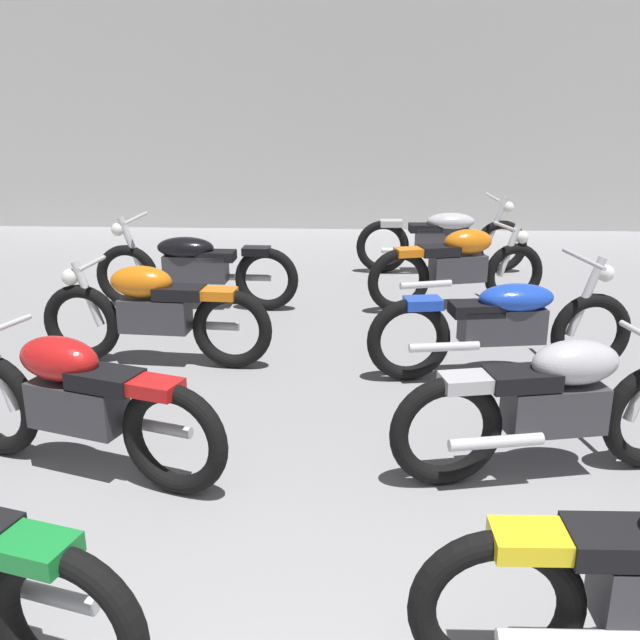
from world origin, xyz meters
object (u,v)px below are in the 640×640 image
Objects in this scene: motorcycle_right_row_1 at (556,404)px; motorcycle_right_row_4 at (443,238)px; motorcycle_left_row_3 at (195,267)px; motorcycle_left_row_2 at (154,312)px; motorcycle_right_row_3 at (459,266)px; motorcycle_left_row_1 at (76,401)px; motorcycle_right_row_2 at (504,323)px.

motorcycle_right_row_4 is at bearing 90.61° from motorcycle_right_row_1.
motorcycle_left_row_3 is 4.40m from motorcycle_right_row_1.
motorcycle_right_row_4 is (2.78, 3.37, -0.01)m from motorcycle_left_row_2.
motorcycle_right_row_1 and motorcycle_right_row_3 have the same top height.
motorcycle_right_row_1 is at bearing -89.39° from motorcycle_right_row_4.
motorcycle_right_row_1 is at bearing -49.53° from motorcycle_left_row_3.
motorcycle_right_row_4 is at bearing 31.62° from motorcycle_left_row_3.
motorcycle_right_row_3 is at bearing 52.61° from motorcycle_left_row_1.
motorcycle_right_row_2 is 1.92m from motorcycle_right_row_3.
motorcycle_right_row_2 is at bearing -2.80° from motorcycle_left_row_2.
motorcycle_left_row_2 is 0.91× the size of motorcycle_left_row_3.
motorcycle_left_row_1 and motorcycle_right_row_1 have the same top height.
motorcycle_right_row_1 is at bearing -90.33° from motorcycle_right_row_2.
motorcycle_right_row_1 is (2.81, 0.09, 0.00)m from motorcycle_left_row_1.
motorcycle_left_row_1 is at bearing -118.06° from motorcycle_right_row_4.
motorcycle_right_row_2 is (2.84, -0.14, -0.01)m from motorcycle_left_row_2.
motorcycle_right_row_3 is at bearing -90.88° from motorcycle_right_row_4.
motorcycle_left_row_3 is 1.13× the size of motorcycle_right_row_3.
motorcycle_left_row_1 is 0.98× the size of motorcycle_right_row_1.
motorcycle_left_row_2 is 1.02× the size of motorcycle_right_row_3.
motorcycle_right_row_3 is (-0.08, 3.48, 0.00)m from motorcycle_right_row_1.
motorcycle_right_row_4 reaches higher than motorcycle_right_row_3.
motorcycle_left_row_3 is (-0.02, 1.64, -0.01)m from motorcycle_left_row_2.
motorcycle_right_row_1 is 1.01× the size of motorcycle_right_row_3.
motorcycle_left_row_1 and motorcycle_left_row_2 have the same top height.
motorcycle_left_row_1 is at bearing -149.56° from motorcycle_right_row_2.
motorcycle_left_row_1 is 3.26m from motorcycle_right_row_2.
motorcycle_right_row_1 is at bearing 1.83° from motorcycle_left_row_1.
motorcycle_left_row_1 is at bearing -178.17° from motorcycle_right_row_1.
motorcycle_left_row_2 is 0.91× the size of motorcycle_right_row_4.
motorcycle_left_row_1 is 1.79m from motorcycle_left_row_2.
motorcycle_left_row_2 and motorcycle_right_row_3 have the same top height.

